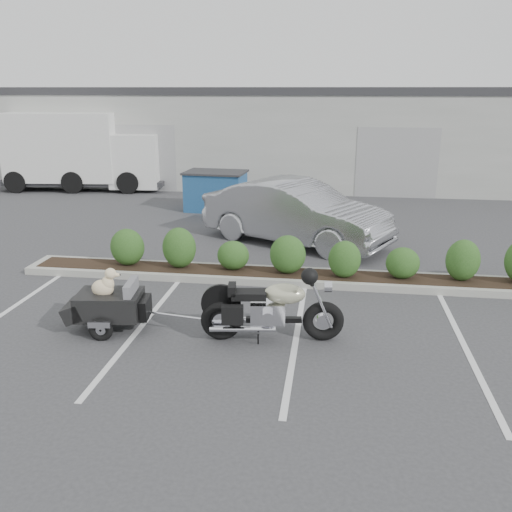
# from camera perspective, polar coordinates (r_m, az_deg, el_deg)

# --- Properties ---
(ground) EXTENTS (90.00, 90.00, 0.00)m
(ground) POSITION_cam_1_polar(r_m,az_deg,el_deg) (9.81, -2.53, -6.60)
(ground) COLOR #38383A
(ground) RESTS_ON ground
(planter_kerb) EXTENTS (12.00, 1.00, 0.15)m
(planter_kerb) POSITION_cam_1_polar(r_m,az_deg,el_deg) (11.69, 4.29, -2.21)
(planter_kerb) COLOR #9E9E93
(planter_kerb) RESTS_ON ground
(building) EXTENTS (26.00, 10.00, 4.00)m
(building) POSITION_cam_1_polar(r_m,az_deg,el_deg) (25.94, 4.55, 12.86)
(building) COLOR #9EA099
(building) RESTS_ON ground
(motorcycle) EXTENTS (2.35, 0.88, 1.35)m
(motorcycle) POSITION_cam_1_polar(r_m,az_deg,el_deg) (8.80, 1.69, -5.67)
(motorcycle) COLOR black
(motorcycle) RESTS_ON ground
(pet_trailer) EXTENTS (1.89, 1.07, 1.12)m
(pet_trailer) POSITION_cam_1_polar(r_m,az_deg,el_deg) (9.54, -15.24, -4.86)
(pet_trailer) COLOR black
(pet_trailer) RESTS_ON ground
(sedan) EXTENTS (5.29, 3.85, 1.66)m
(sedan) POSITION_cam_1_polar(r_m,az_deg,el_deg) (14.33, 4.21, 4.59)
(sedan) COLOR #A8A9AF
(sedan) RESTS_ON ground
(dumpster) EXTENTS (2.09, 1.51, 1.32)m
(dumpster) POSITION_cam_1_polar(r_m,az_deg,el_deg) (18.38, -4.26, 6.88)
(dumpster) COLOR navy
(dumpster) RESTS_ON ground
(delivery_truck) EXTENTS (6.84, 2.90, 3.04)m
(delivery_truck) POSITION_cam_1_polar(r_m,az_deg,el_deg) (23.38, -17.70, 10.32)
(delivery_truck) COLOR silver
(delivery_truck) RESTS_ON ground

